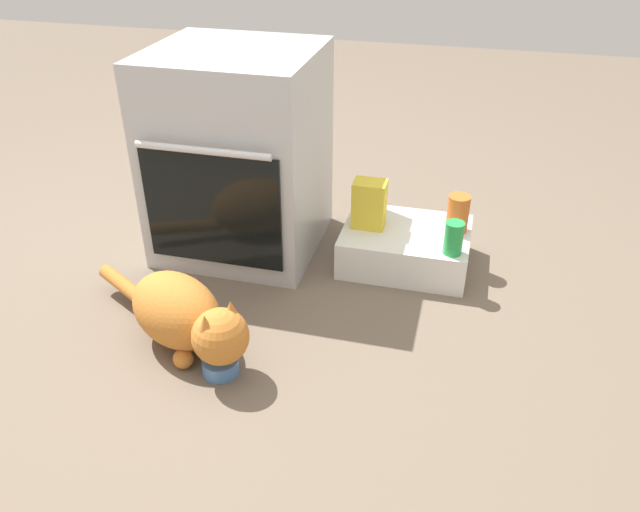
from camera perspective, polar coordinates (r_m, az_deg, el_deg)
ground at (r=2.17m, az=-9.39°, el=-5.32°), size 8.00×8.00×0.00m
oven at (r=2.40m, az=-7.32°, el=9.15°), size 0.59×0.60×0.76m
pantry_cabinet at (r=2.40m, az=7.72°, el=0.86°), size 0.47×0.36×0.15m
food_bowl at (r=1.93m, az=-8.99°, el=-9.66°), size 0.11×0.11×0.07m
cat at (r=1.97m, az=-12.16°, el=-5.26°), size 0.67×0.42×0.25m
sauce_jar at (r=2.36m, az=12.36°, el=3.77°), size 0.08×0.08×0.14m
snack_bag at (r=2.34m, az=4.48°, el=4.70°), size 0.12×0.09×0.18m
soda_can at (r=2.22m, az=11.99°, el=1.60°), size 0.07×0.07×0.12m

